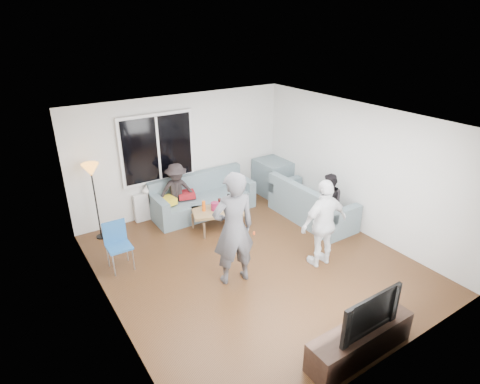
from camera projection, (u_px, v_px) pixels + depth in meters
floor at (254, 263)px, 7.20m from camera, size 5.00×5.50×0.04m
ceiling at (256, 120)px, 6.13m from camera, size 5.00×5.50×0.04m
wall_back at (182, 153)px, 8.78m from camera, size 5.00×0.04×2.60m
wall_front at (394, 282)px, 4.55m from camera, size 5.00×0.04×2.60m
wall_left at (103, 240)px, 5.40m from camera, size 0.04×5.50×2.60m
wall_right at (358, 168)px, 7.93m from camera, size 0.04×5.50×2.60m
window_frame at (157, 148)px, 8.31m from camera, size 1.62×0.06×1.47m
window_glass at (158, 149)px, 8.28m from camera, size 1.50×0.02×1.35m
window_mullion at (158, 149)px, 8.28m from camera, size 0.05×0.03×1.35m
radiator at (163, 202)px, 8.79m from camera, size 1.30×0.12×0.62m
potted_plant at (173, 180)px, 8.70m from camera, size 0.20×0.17×0.33m
vase at (147, 190)px, 8.43m from camera, size 0.21×0.21×0.18m
sofa_back_section at (203, 195)px, 8.86m from camera, size 2.30×0.85×0.85m
sofa_right_section at (312, 201)px, 8.55m from camera, size 2.00×0.85×0.85m
sofa_corner at (275, 177)px, 9.88m from camera, size 0.85×0.85×0.85m
cushion_yellow at (166, 201)px, 8.36m from camera, size 0.43×0.38×0.14m
cushion_red at (186, 195)px, 8.68m from camera, size 0.43×0.38×0.13m
coffee_table at (219, 218)px, 8.33m from camera, size 1.24×0.93×0.40m
pitcher at (215, 206)px, 8.20m from camera, size 0.17×0.17×0.17m
side_chair at (119, 247)px, 6.86m from camera, size 0.40×0.40×0.86m
floor_lamp at (96, 202)px, 7.70m from camera, size 0.32×0.32×1.56m
player_left at (233, 229)px, 6.34m from camera, size 0.78×0.58×1.95m
player_right at (324, 223)px, 6.86m from camera, size 0.97×0.46×1.61m
spectator_right at (329, 202)px, 8.12m from camera, size 0.57×0.67×1.20m
spectator_back at (177, 192)px, 8.49m from camera, size 0.89×0.60×1.28m
tv_console at (360, 341)px, 5.16m from camera, size 1.60×0.40×0.44m
television at (365, 310)px, 4.96m from camera, size 1.00×0.13×0.57m
bottle_a at (204, 206)px, 8.16m from camera, size 0.07×0.07×0.22m
bottle_e at (229, 199)px, 8.49m from camera, size 0.07×0.07×0.21m
bottle_c at (219, 203)px, 8.34m from camera, size 0.07×0.07×0.18m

